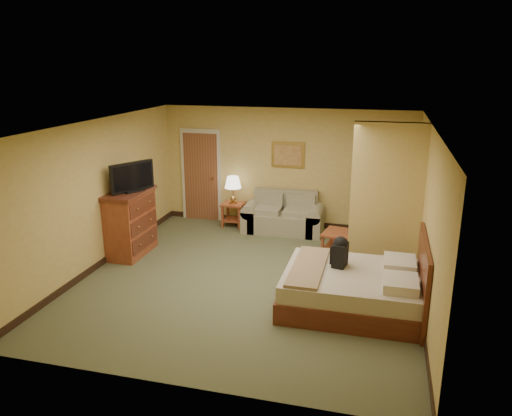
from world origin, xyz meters
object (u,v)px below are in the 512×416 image
(coffee_table, at_px, (341,238))
(bed, at_px, (358,288))
(loveseat, at_px, (283,219))
(dresser, at_px, (131,223))

(coffee_table, relative_size, bed, 0.36)
(bed, bearing_deg, loveseat, 119.22)
(loveseat, relative_size, dresser, 1.37)
(loveseat, relative_size, bed, 0.82)
(loveseat, bearing_deg, bed, -60.78)
(loveseat, xyz_separation_m, dresser, (-2.53, -2.02, 0.35))
(dresser, bearing_deg, coffee_table, 15.32)
(dresser, height_order, bed, dresser)
(dresser, xyz_separation_m, bed, (4.29, -1.13, -0.32))
(loveseat, xyz_separation_m, bed, (1.76, -3.15, 0.03))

